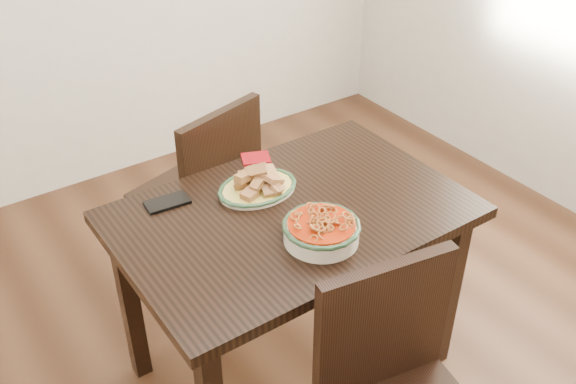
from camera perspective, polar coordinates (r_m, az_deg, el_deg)
floor at (r=2.67m, az=1.37°, el=-14.12°), size 3.50×3.50×0.00m
dining_table at (r=2.19m, az=0.30°, el=-3.82°), size 1.15×0.77×0.75m
chair_far at (r=2.71m, az=-7.30°, el=0.34°), size 0.52×0.52×0.89m
fish_plate at (r=2.20m, az=-2.75°, el=1.06°), size 0.28×0.22×0.11m
noodle_bowl at (r=1.97m, az=2.98°, el=-3.27°), size 0.24×0.24×0.08m
smartphone at (r=2.19m, az=-10.69°, el=-0.90°), size 0.15×0.09×0.01m
napkin at (r=2.39m, az=-2.88°, el=2.97°), size 0.13×0.12×0.01m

